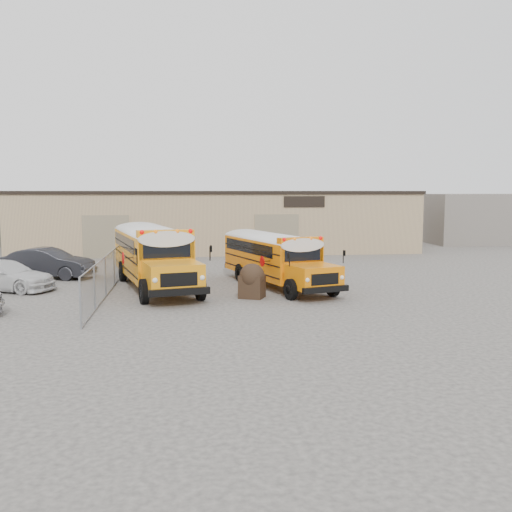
{
  "coord_description": "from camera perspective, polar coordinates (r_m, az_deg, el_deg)",
  "views": [
    {
      "loc": [
        -2.39,
        -25.44,
        4.67
      ],
      "look_at": [
        0.84,
        1.2,
        1.6
      ],
      "focal_mm": 40.0,
      "sensor_mm": 36.0,
      "label": 1
    }
  ],
  "objects": [
    {
      "name": "ground",
      "position": [
        25.97,
        -1.52,
        -3.83
      ],
      "size": [
        120.0,
        120.0,
        0.0
      ],
      "primitive_type": "plane",
      "color": "#403E3B",
      "rests_on": "ground"
    },
    {
      "name": "school_bus_right",
      "position": [
        33.1,
        -2.3,
        1.06
      ],
      "size": [
        4.77,
        9.23,
        2.63
      ],
      "color": "orange",
      "rests_on": "ground"
    },
    {
      "name": "school_bus_left",
      "position": [
        34.43,
        -12.15,
        1.51
      ],
      "size": [
        4.88,
        10.6,
        3.02
      ],
      "color": "orange",
      "rests_on": "ground"
    },
    {
      "name": "distant_building_right",
      "position": [
        56.09,
        21.21,
        3.56
      ],
      "size": [
        10.0,
        8.0,
        4.4
      ],
      "primitive_type": "cube",
      "color": "slate",
      "rests_on": "ground"
    },
    {
      "name": "chainlink_fence",
      "position": [
        28.91,
        -14.02,
        -1.16
      ],
      "size": [
        0.07,
        18.07,
        1.81
      ],
      "color": "gray",
      "rests_on": "ground"
    },
    {
      "name": "car_dark",
      "position": [
        32.55,
        -20.14,
        -0.68
      ],
      "size": [
        5.21,
        2.93,
        1.62
      ],
      "primitive_type": "imported",
      "rotation": [
        0.0,
        0.0,
        1.31
      ],
      "color": "black",
      "rests_on": "ground"
    },
    {
      "name": "tarp_bundle",
      "position": [
        24.95,
        -0.4,
        -2.45
      ],
      "size": [
        1.29,
        1.24,
        1.52
      ],
      "color": "black",
      "rests_on": "ground"
    },
    {
      "name": "warehouse",
      "position": [
        45.55,
        -3.89,
        3.62
      ],
      "size": [
        30.2,
        10.2,
        4.67
      ],
      "color": "#877053",
      "rests_on": "ground"
    },
    {
      "name": "car_white",
      "position": [
        29.32,
        -23.77,
        -1.8
      ],
      "size": [
        5.25,
        3.7,
        1.41
      ],
      "primitive_type": "imported",
      "rotation": [
        0.0,
        0.0,
        1.18
      ],
      "color": "silver",
      "rests_on": "ground"
    }
  ]
}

